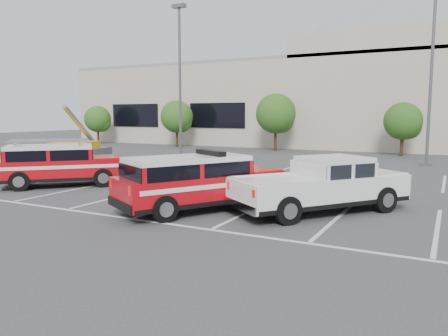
% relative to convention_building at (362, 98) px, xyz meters
% --- Properties ---
extents(ground, '(120.00, 120.00, 0.00)m').
position_rel_convention_building_xyz_m(ground, '(-0.18, -31.86, -4.72)').
color(ground, '#3A3A3C').
rests_on(ground, ground).
extents(stall_markings, '(23.00, 15.00, 0.01)m').
position_rel_convention_building_xyz_m(stall_markings, '(-0.18, -27.36, -4.71)').
color(stall_markings, silver).
rests_on(stall_markings, ground).
extents(convention_building, '(60.00, 16.99, 13.20)m').
position_rel_convention_building_xyz_m(convention_building, '(0.00, 0.00, 0.00)').
color(convention_building, '#C0B4A3').
rests_on(convention_building, ground).
extents(tree_far_left, '(2.77, 2.77, 3.99)m').
position_rel_convention_building_xyz_m(tree_far_left, '(-25.09, -9.82, -2.22)').
color(tree_far_left, '#3F2B19').
rests_on(tree_far_left, ground).
extents(tree_left, '(3.07, 3.07, 4.42)m').
position_rel_convention_building_xyz_m(tree_left, '(-15.09, -9.82, -1.95)').
color(tree_left, '#3F2B19').
rests_on(tree_left, ground).
extents(tree_mid_left, '(3.37, 3.37, 4.85)m').
position_rel_convention_building_xyz_m(tree_mid_left, '(-5.09, -9.82, -1.68)').
color(tree_mid_left, '#3F2B19').
rests_on(tree_mid_left, ground).
extents(tree_mid_right, '(2.77, 2.77, 3.99)m').
position_rel_convention_building_xyz_m(tree_mid_right, '(4.91, -9.82, -2.22)').
color(tree_mid_right, '#3F2B19').
rests_on(tree_mid_right, ground).
extents(light_pole_left, '(0.90, 0.60, 10.24)m').
position_rel_convention_building_xyz_m(light_pole_left, '(-8.18, -19.86, 0.47)').
color(light_pole_left, '#59595E').
rests_on(light_pole_left, ground).
extents(light_pole_mid, '(0.90, 0.60, 10.24)m').
position_rel_convention_building_xyz_m(light_pole_mid, '(6.82, -15.86, 0.47)').
color(light_pole_mid, '#59595E').
rests_on(light_pole_mid, ground).
extents(fire_chief_suv, '(4.42, 5.73, 1.92)m').
position_rel_convention_building_xyz_m(fire_chief_suv, '(0.95, -32.72, -3.93)').
color(fire_chief_suv, '#AC0810').
rests_on(fire_chief_suv, ground).
extents(white_pickup, '(5.00, 5.73, 1.75)m').
position_rel_convention_building_xyz_m(white_pickup, '(4.57, -31.17, -4.02)').
color(white_pickup, silver).
rests_on(white_pickup, ground).
extents(ladder_suv, '(5.02, 5.05, 2.02)m').
position_rel_convention_building_xyz_m(ladder_suv, '(-6.85, -31.36, -3.91)').
color(ladder_suv, '#AC0810').
rests_on(ladder_suv, ground).
extents(utility_rig, '(3.77, 4.80, 3.62)m').
position_rel_convention_building_xyz_m(utility_rig, '(-10.23, -27.50, -4.00)').
color(utility_rig, '#59595E').
rests_on(utility_rig, ground).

